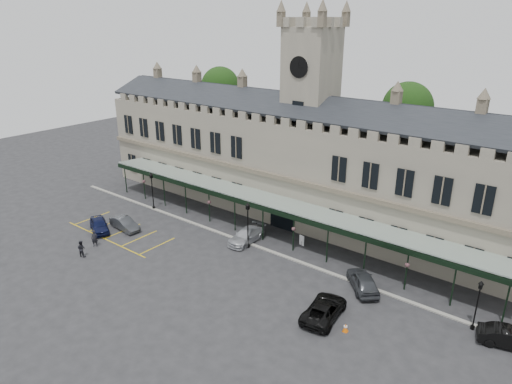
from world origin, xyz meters
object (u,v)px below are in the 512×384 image
Objects in this scene: car_van at (324,309)px; person_b at (81,249)px; lamp_post_mid at (248,221)px; car_right_a at (363,281)px; person_a at (95,239)px; car_left_b at (125,224)px; lamp_post_left at (152,188)px; clock_tower at (310,110)px; car_taxi at (247,236)px; lamp_post_right at (478,301)px; sign_board at (302,240)px; car_right_b at (510,338)px; traffic_cone at (345,328)px; car_left_a at (99,225)px; station_building at (307,165)px.

person_b is (-24.66, -6.38, 0.14)m from car_van.
lamp_post_mid reaches higher than car_right_a.
car_van is 25.91m from person_a.
car_right_a is (27.19, 5.37, 0.12)m from car_left_b.
clock_tower is at bearing 32.57° from lamp_post_left.
clock_tower is at bearing 13.65° from person_a.
car_right_a is (14.11, -0.84, 0.09)m from car_taxi.
lamp_post_mid is 13.94m from car_van.
lamp_post_mid reaches higher than lamp_post_right.
car_right_b reaches higher than sign_board.
car_van is 1.19× the size of car_right_b.
lamp_post_right is (22.33, -10.98, -10.53)m from clock_tower.
traffic_cone is 14.68m from sign_board.
car_left_a is 2.54× the size of person_b.
car_left_a is 5.98m from person_b.
person_a is at bearing 88.36° from car_right_b.
car_van is at bearing 176.56° from person_b.
traffic_cone is 30.74m from car_left_a.
car_left_b is (-14.19, -16.37, -5.76)m from station_building.
car_right_b is at bearing -1.47° from lamp_post_left.
car_van is (13.46, -6.56, 0.01)m from car_taxi.
lamp_post_mid is 15.17m from car_left_b.
sign_board is at bearing -56.86° from car_van.
car_left_b is 14.48m from car_taxi.
car_left_a is 28.51m from car_van.
lamp_post_right is (22.33, -10.89, -3.89)m from station_building.
person_b is at bearing -117.95° from clock_tower.
station_building is 2.42× the size of clock_tower.
clock_tower is at bearing -14.20° from car_left_a.
station_building is at bearing 130.72° from sign_board.
car_van is at bearing -53.67° from clock_tower.
lamp_post_right reaches higher than person_b.
person_b is (-26.92, -5.78, 0.54)m from traffic_cone.
person_a is (2.90, -2.48, 0.15)m from car_left_a.
lamp_post_mid is 2.84× the size of person_a.
car_left_a is (-15.92, -7.40, -2.30)m from lamp_post_mid.
car_van is 25.47m from person_b.
person_a reaches higher than car_left_b.
car_van is at bearing -12.55° from lamp_post_left.
lamp_post_mid is at bearing -7.06° from person_a.
clock_tower is 5.55× the size of car_left_a.
clock_tower is 26.07m from traffic_cone.
car_van is at bearing 40.81° from car_right_a.
person_a is (-12.09, -10.80, 0.17)m from car_taxi.
sign_board is 0.26× the size of car_left_a.
person_b is at bearing -113.87° from car_left_a.
lamp_post_right is 6.21× the size of traffic_cone.
station_building is 26.76m from person_b.
lamp_post_mid is 1.16× the size of car_left_a.
lamp_post_right reaches higher than car_right_b.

